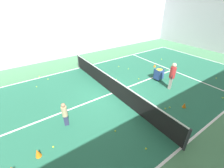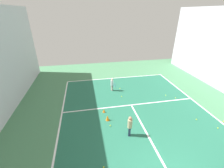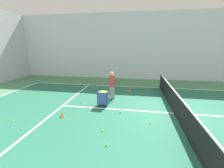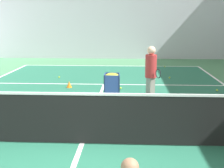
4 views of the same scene
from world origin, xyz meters
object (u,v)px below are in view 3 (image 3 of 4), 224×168
training_cone_1 (62,114)px  coach_at_net (112,83)px  tennis_net (175,103)px  ball_cart (103,95)px

training_cone_1 → coach_at_net: bearing=-33.3°
tennis_net → training_cone_1: 5.42m
ball_cart → training_cone_1: size_ratio=3.47×
coach_at_net → training_cone_1: (-2.88, 1.89, -0.87)m
ball_cart → training_cone_1: (-1.69, 1.58, -0.46)m
tennis_net → training_cone_1: size_ratio=39.97×
ball_cart → training_cone_1: ball_cart is taller
coach_at_net → ball_cart: bearing=-130.1°
tennis_net → ball_cart: bearing=83.3°
tennis_net → training_cone_1: bearing=103.5°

